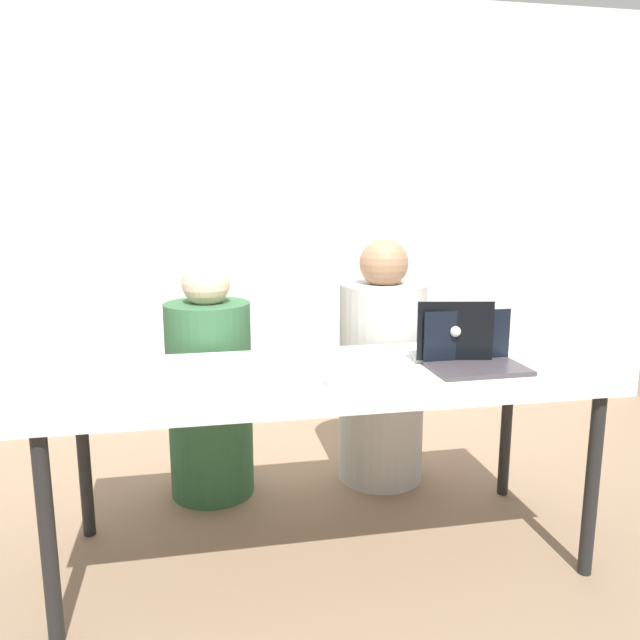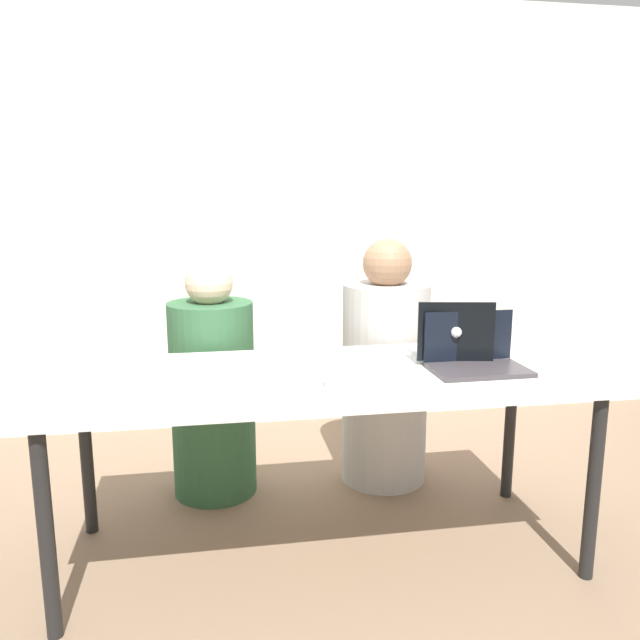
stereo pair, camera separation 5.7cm
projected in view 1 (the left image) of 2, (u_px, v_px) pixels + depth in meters
The scene contains 8 objects.
ground_plane at pixel (324, 552), 2.45m from camera, with size 12.00×12.00×0.00m, color #7B624D.
back_wall at pixel (272, 218), 3.67m from camera, with size 5.06×0.10×2.49m, color white.
desk at pixel (324, 387), 2.32m from camera, with size 1.95×0.74×0.74m.
person_on_left at pixel (210, 392), 2.86m from camera, with size 0.46×0.46×1.10m.
person_on_right at pixel (382, 375), 3.01m from camera, with size 0.51×0.51×1.18m.
laptop_back_right at pixel (449, 346), 2.48m from camera, with size 0.33×0.31×0.25m.
laptop_front_right at pixel (475, 357), 2.33m from camera, with size 0.35×0.25×0.21m.
water_glass_center at pixel (336, 375), 2.09m from camera, with size 0.06×0.06×0.11m.
Camera 1 is at (-0.45, -2.18, 1.38)m, focal length 35.00 mm.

